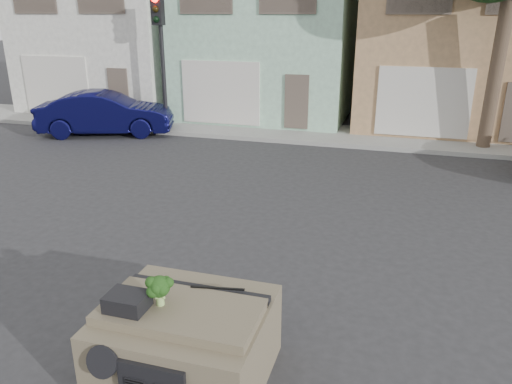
% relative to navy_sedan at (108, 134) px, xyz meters
% --- Properties ---
extents(ground_plane, '(120.00, 120.00, 0.00)m').
position_rel_navy_sedan_xyz_m(ground_plane, '(8.43, -8.45, 0.00)').
color(ground_plane, '#303033').
rests_on(ground_plane, ground).
extents(sidewalk, '(40.00, 3.00, 0.15)m').
position_rel_navy_sedan_xyz_m(sidewalk, '(8.43, 2.05, 0.07)').
color(sidewalk, gray).
rests_on(sidewalk, ground).
extents(townhouse_white, '(7.20, 8.20, 7.55)m').
position_rel_navy_sedan_xyz_m(townhouse_white, '(-2.57, 6.05, 3.77)').
color(townhouse_white, silver).
rests_on(townhouse_white, ground).
extents(townhouse_mint, '(7.20, 8.20, 7.55)m').
position_rel_navy_sedan_xyz_m(townhouse_mint, '(4.93, 6.05, 3.77)').
color(townhouse_mint, '#A1D1B2').
rests_on(townhouse_mint, ground).
extents(townhouse_tan, '(7.20, 8.20, 7.55)m').
position_rel_navy_sedan_xyz_m(townhouse_tan, '(12.43, 6.05, 3.77)').
color(townhouse_tan, tan).
rests_on(townhouse_tan, ground).
extents(navy_sedan, '(5.21, 3.29, 1.62)m').
position_rel_navy_sedan_xyz_m(navy_sedan, '(0.00, 0.00, 0.00)').
color(navy_sedan, '#0A0A38').
rests_on(navy_sedan, ground).
extents(traffic_signal, '(0.40, 0.40, 5.10)m').
position_rel_navy_sedan_xyz_m(traffic_signal, '(1.93, 1.05, 2.55)').
color(traffic_signal, black).
rests_on(traffic_signal, ground).
extents(tree_near, '(4.40, 4.00, 8.50)m').
position_rel_navy_sedan_xyz_m(tree_near, '(13.43, 1.35, 4.25)').
color(tree_near, '#113312').
rests_on(tree_near, ground).
extents(car_dashboard, '(2.00, 1.80, 1.12)m').
position_rel_navy_sedan_xyz_m(car_dashboard, '(8.43, -11.45, 0.56)').
color(car_dashboard, brown).
rests_on(car_dashboard, ground).
extents(instrument_hump, '(0.48, 0.38, 0.20)m').
position_rel_navy_sedan_xyz_m(instrument_hump, '(7.85, -11.80, 1.22)').
color(instrument_hump, black).
rests_on(instrument_hump, car_dashboard).
extents(wiper_arm, '(0.69, 0.15, 0.02)m').
position_rel_navy_sedan_xyz_m(wiper_arm, '(8.71, -11.07, 1.13)').
color(wiper_arm, black).
rests_on(wiper_arm, car_dashboard).
extents(broccoli, '(0.44, 0.44, 0.39)m').
position_rel_navy_sedan_xyz_m(broccoli, '(8.18, -11.61, 1.32)').
color(broccoli, '#173710').
rests_on(broccoli, car_dashboard).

